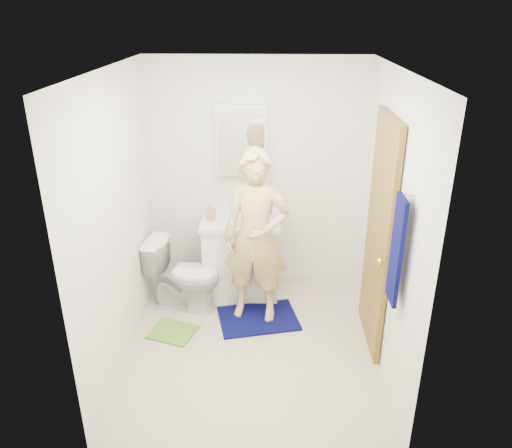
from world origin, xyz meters
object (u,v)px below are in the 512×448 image
Objects in this scene: vanity_cabinet at (241,258)px; toilet at (184,274)px; towel at (397,251)px; toothbrush_cup at (266,211)px; soap_dispenser at (210,212)px; man at (256,237)px; medicine_cabinet at (241,140)px.

vanity_cabinet is 0.63m from toilet.
towel is 2.28m from toilet.
toothbrush_cup is (-0.93, 1.58, -0.35)m from towel.
towel is 2.08m from soap_dispenser.
toothbrush_cup is at bearing -53.65° from toilet.
soap_dispenser is 0.58m from toothbrush_cup.
towel is at bearing -114.12° from toilet.
toilet is at bearing -151.01° from vanity_cabinet.
soap_dispenser is 0.10× the size of man.
soap_dispenser is at bearing -136.55° from medicine_cabinet.
toilet is 6.37× the size of toothbrush_cup.
man is at bearing -92.31° from toilet.
man reaches higher than toilet.
vanity_cabinet reaches higher than toilet.
vanity_cabinet is 0.56m from toothbrush_cup.
man reaches higher than soap_dispenser.
medicine_cabinet is 1.03m from man.
vanity_cabinet is at bearing -160.14° from toothbrush_cup.
man is (-1.01, 1.02, -0.39)m from towel.
toilet is (-0.55, -0.31, -0.03)m from vanity_cabinet.
vanity_cabinet is 6.97× the size of toothbrush_cup.
toilet is (-0.55, -0.53, -1.23)m from medicine_cabinet.
towel is (1.18, -1.48, 0.85)m from vanity_cabinet.
toilet is 0.67m from soap_dispenser.
soap_dispenser is 0.62m from man.
medicine_cabinet reaches higher than toothbrush_cup.
vanity_cabinet is 0.67m from man.
man reaches higher than vanity_cabinet.
man is at bearing -76.44° from medicine_cabinet.
towel reaches higher than toothbrush_cup.
medicine_cabinet is at bearing 124.61° from towel.
medicine_cabinet is at bearing 90.00° from vanity_cabinet.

